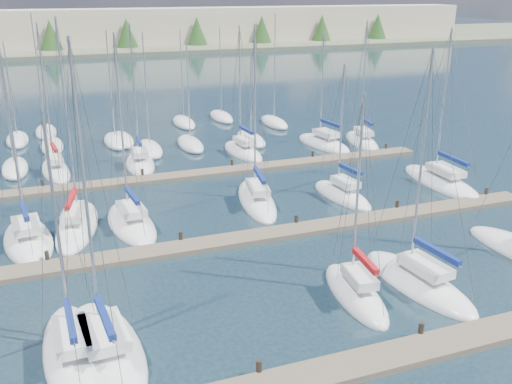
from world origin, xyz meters
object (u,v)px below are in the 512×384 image
object	(u,v)px
sailboat_r	(362,141)
sailboat_b	(74,353)
sailboat_p	(243,151)
sailboat_e	(418,282)
sailboat_c	(105,350)
sailboat_k	(257,200)
sailboat_l	(342,195)
sailboat_j	(131,223)
sailboat_m	(441,182)
sailboat_q	(324,144)
sailboat_n	(56,170)
sailboat_d	(356,293)
sailboat_h	(28,240)
sailboat_i	(77,226)
sailboat_o	(140,164)

from	to	relation	value
sailboat_r	sailboat_b	size ratio (longest dim) A/B	1.11
sailboat_p	sailboat_e	size ratio (longest dim) A/B	0.96
sailboat_c	sailboat_k	bearing A→B (deg)	45.31
sailboat_l	sailboat_e	size ratio (longest dim) A/B	0.81
sailboat_j	sailboat_m	distance (m)	25.37
sailboat_j	sailboat_q	xyz separation A→B (m)	(21.84, 14.21, -0.01)
sailboat_k	sailboat_p	distance (m)	13.58
sailboat_j	sailboat_e	distance (m)	19.27
sailboat_l	sailboat_e	bearing A→B (deg)	-106.93
sailboat_c	sailboat_k	distance (m)	20.09
sailboat_p	sailboat_n	distance (m)	17.46
sailboat_j	sailboat_d	distance (m)	16.73
sailboat_p	sailboat_k	bearing A→B (deg)	-108.48
sailboat_k	sailboat_p	bearing A→B (deg)	85.12
sailboat_k	sailboat_h	distance (m)	16.29
sailboat_r	sailboat_i	distance (m)	32.10
sailboat_o	sailboat_l	bearing A→B (deg)	-41.44
sailboat_i	sailboat_q	xyz separation A→B (m)	(25.34, 13.40, -0.02)
sailboat_e	sailboat_o	size ratio (longest dim) A/B	1.01
sailboat_l	sailboat_n	distance (m)	25.07
sailboat_r	sailboat_n	size ratio (longest dim) A/B	0.97
sailboat_i	sailboat_n	bearing A→B (deg)	105.58
sailboat_b	sailboat_h	distance (m)	13.55
sailboat_e	sailboat_h	bearing A→B (deg)	140.49
sailboat_d	sailboat_h	bearing A→B (deg)	147.37
sailboat_p	sailboat_b	world-z (taller)	sailboat_p
sailboat_i	sailboat_b	world-z (taller)	sailboat_i
sailboat_k	sailboat_l	xyz separation A→B (m)	(6.58, -1.30, -0.01)
sailboat_d	sailboat_o	xyz separation A→B (m)	(-6.70, 27.36, 0.00)
sailboat_l	sailboat_m	world-z (taller)	sailboat_m
sailboat_r	sailboat_e	size ratio (longest dim) A/B	0.98
sailboat_i	sailboat_h	world-z (taller)	sailboat_i
sailboat_c	sailboat_n	size ratio (longest dim) A/B	1.08
sailboat_c	sailboat_k	xyz separation A→B (m)	(12.98, 15.33, 0.01)
sailboat_d	sailboat_o	bearing A→B (deg)	110.30
sailboat_m	sailboat_r	bearing A→B (deg)	89.58
sailboat_j	sailboat_p	bearing A→B (deg)	42.95
sailboat_q	sailboat_m	bearing A→B (deg)	-83.69
sailboat_m	sailboat_j	bearing A→B (deg)	-178.30
sailboat_e	sailboat_h	size ratio (longest dim) A/B	1.03
sailboat_p	sailboat_m	xyz separation A→B (m)	(12.30, -14.46, -0.01)
sailboat_h	sailboat_j	bearing A→B (deg)	-1.18
sailboat_d	sailboat_b	size ratio (longest dim) A/B	0.97
sailboat_l	sailboat_j	size ratio (longest dim) A/B	0.81
sailboat_l	sailboat_m	xyz separation A→B (m)	(9.19, -0.03, -0.01)
sailboat_r	sailboat_h	xyz separation A→B (m)	(-32.56, -14.07, -0.02)
sailboat_m	sailboat_n	bearing A→B (deg)	156.26
sailboat_r	sailboat_q	xyz separation A→B (m)	(-4.12, 0.63, -0.02)
sailboat_m	sailboat_d	bearing A→B (deg)	-137.30
sailboat_l	sailboat_p	world-z (taller)	sailboat_p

